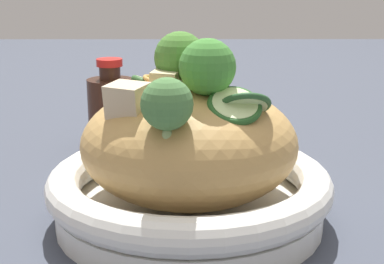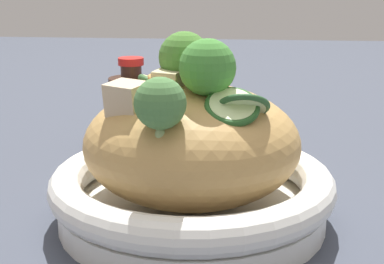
# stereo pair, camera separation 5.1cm
# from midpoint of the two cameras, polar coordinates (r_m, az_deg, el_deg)

# --- Properties ---
(ground_plane) EXTENTS (3.00, 3.00, 0.00)m
(ground_plane) POSITION_cam_midpoint_polar(r_m,az_deg,el_deg) (0.54, 2.74, -8.83)
(ground_plane) COLOR #3C414E
(serving_bowl) EXTENTS (0.26, 0.26, 0.05)m
(serving_bowl) POSITION_cam_midpoint_polar(r_m,az_deg,el_deg) (0.53, 2.78, -6.11)
(serving_bowl) COLOR white
(serving_bowl) RESTS_ON ground_plane
(noodle_heap) EXTENTS (0.20, 0.20, 0.11)m
(noodle_heap) POSITION_cam_midpoint_polar(r_m,az_deg,el_deg) (0.52, 2.85, -1.15)
(noodle_heap) COLOR tan
(noodle_heap) RESTS_ON serving_bowl
(broccoli_florets) EXTENTS (0.14, 0.08, 0.08)m
(broccoli_florets) POSITION_cam_midpoint_polar(r_m,az_deg,el_deg) (0.49, 2.58, 5.98)
(broccoli_florets) COLOR #99B574
(broccoli_florets) RESTS_ON serving_bowl
(carrot_coins) EXTENTS (0.13, 0.09, 0.03)m
(carrot_coins) POSITION_cam_midpoint_polar(r_m,az_deg,el_deg) (0.54, 0.33, 4.31)
(carrot_coins) COLOR orange
(carrot_coins) RESTS_ON serving_bowl
(zucchini_slices) EXTENTS (0.14, 0.13, 0.03)m
(zucchini_slices) POSITION_cam_midpoint_polar(r_m,az_deg,el_deg) (0.50, 4.79, 3.69)
(zucchini_slices) COLOR beige
(zucchini_slices) RESTS_ON serving_bowl
(chicken_chunks) EXTENTS (0.09, 0.09, 0.04)m
(chicken_chunks) POSITION_cam_midpoint_polar(r_m,az_deg,el_deg) (0.50, -0.09, 4.63)
(chicken_chunks) COLOR #C7B589
(chicken_chunks) RESTS_ON serving_bowl
(soy_sauce_bottle) EXTENTS (0.06, 0.06, 0.12)m
(soy_sauce_bottle) POSITION_cam_midpoint_polar(r_m,az_deg,el_deg) (0.75, -4.04, 2.16)
(soy_sauce_bottle) COLOR #381E14
(soy_sauce_bottle) RESTS_ON ground_plane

